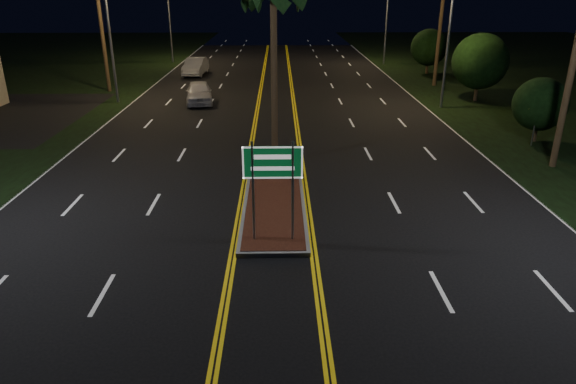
{
  "coord_description": "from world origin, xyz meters",
  "views": [
    {
      "loc": [
        0.2,
        -11.62,
        7.59
      ],
      "look_at": [
        0.45,
        2.43,
        1.9
      ],
      "focal_mm": 32.0,
      "sensor_mm": 36.0,
      "label": 1
    }
  ],
  "objects_px": {
    "streetlight_right_far": "(384,6)",
    "car_near": "(199,91)",
    "shrub_mid": "(480,61)",
    "shrub_far": "(429,47)",
    "streetlight_left_far": "(172,5)",
    "shrub_near": "(540,104)",
    "car_far": "(195,65)",
    "streetlight_right_mid": "(445,18)",
    "highway_sign": "(273,172)",
    "warning_sign": "(537,115)",
    "streetlight_left_mid": "(113,17)",
    "median_island": "(274,191)"
  },
  "relations": [
    {
      "from": "car_near",
      "to": "streetlight_right_mid",
      "type": "bearing_deg",
      "value": -14.56
    },
    {
      "from": "car_near",
      "to": "streetlight_left_mid",
      "type": "bearing_deg",
      "value": 167.71
    },
    {
      "from": "streetlight_right_far",
      "to": "shrub_near",
      "type": "xyz_separation_m",
      "value": [
        2.89,
        -28.0,
        -3.71
      ]
    },
    {
      "from": "shrub_mid",
      "to": "shrub_far",
      "type": "relative_size",
      "value": 1.17
    },
    {
      "from": "streetlight_left_far",
      "to": "shrub_near",
      "type": "relative_size",
      "value": 2.73
    },
    {
      "from": "highway_sign",
      "to": "car_far",
      "type": "height_order",
      "value": "highway_sign"
    },
    {
      "from": "streetlight_right_far",
      "to": "car_far",
      "type": "bearing_deg",
      "value": -160.26
    },
    {
      "from": "streetlight_right_mid",
      "to": "shrub_near",
      "type": "height_order",
      "value": "streetlight_right_mid"
    },
    {
      "from": "streetlight_right_far",
      "to": "warning_sign",
      "type": "relative_size",
      "value": 3.71
    },
    {
      "from": "shrub_mid",
      "to": "streetlight_left_mid",
      "type": "bearing_deg",
      "value": 180.0
    },
    {
      "from": "streetlight_right_mid",
      "to": "car_far",
      "type": "distance_m",
      "value": 22.98
    },
    {
      "from": "streetlight_right_mid",
      "to": "shrub_far",
      "type": "bearing_deg",
      "value": 77.18
    },
    {
      "from": "median_island",
      "to": "warning_sign",
      "type": "height_order",
      "value": "warning_sign"
    },
    {
      "from": "median_island",
      "to": "streetlight_left_far",
      "type": "relative_size",
      "value": 1.14
    },
    {
      "from": "streetlight_left_far",
      "to": "shrub_far",
      "type": "height_order",
      "value": "streetlight_left_far"
    },
    {
      "from": "streetlight_right_mid",
      "to": "streetlight_right_far",
      "type": "relative_size",
      "value": 1.0
    },
    {
      "from": "streetlight_right_mid",
      "to": "streetlight_right_far",
      "type": "xyz_separation_m",
      "value": [
        0.0,
        20.0,
        0.0
      ]
    },
    {
      "from": "streetlight_left_far",
      "to": "warning_sign",
      "type": "distance_m",
      "value": 39.05
    },
    {
      "from": "streetlight_right_mid",
      "to": "shrub_mid",
      "type": "relative_size",
      "value": 1.95
    },
    {
      "from": "shrub_mid",
      "to": "streetlight_right_mid",
      "type": "bearing_deg",
      "value": -149.44
    },
    {
      "from": "median_island",
      "to": "warning_sign",
      "type": "xyz_separation_m",
      "value": [
        13.0,
        6.17,
        1.49
      ]
    },
    {
      "from": "streetlight_right_mid",
      "to": "car_far",
      "type": "bearing_deg",
      "value": 142.86
    },
    {
      "from": "highway_sign",
      "to": "streetlight_right_far",
      "type": "bearing_deg",
      "value": 74.85
    },
    {
      "from": "streetlight_right_far",
      "to": "shrub_mid",
      "type": "bearing_deg",
      "value": -79.34
    },
    {
      "from": "median_island",
      "to": "car_far",
      "type": "xyz_separation_m",
      "value": [
        -7.31,
        28.57,
        0.8
      ]
    },
    {
      "from": "streetlight_right_far",
      "to": "car_near",
      "type": "distance_m",
      "value": 24.75
    },
    {
      "from": "streetlight_left_far",
      "to": "shrub_mid",
      "type": "xyz_separation_m",
      "value": [
        24.61,
        -20.0,
        -2.93
      ]
    },
    {
      "from": "warning_sign",
      "to": "shrub_near",
      "type": "bearing_deg",
      "value": 53.38
    },
    {
      "from": "streetlight_left_mid",
      "to": "car_far",
      "type": "xyz_separation_m",
      "value": [
        3.31,
        11.57,
        -4.77
      ]
    },
    {
      "from": "streetlight_left_mid",
      "to": "car_far",
      "type": "height_order",
      "value": "streetlight_left_mid"
    },
    {
      "from": "car_far",
      "to": "warning_sign",
      "type": "bearing_deg",
      "value": -44.45
    },
    {
      "from": "streetlight_left_mid",
      "to": "warning_sign",
      "type": "xyz_separation_m",
      "value": [
        23.61,
        -10.83,
        -4.09
      ]
    },
    {
      "from": "streetlight_left_mid",
      "to": "warning_sign",
      "type": "relative_size",
      "value": 3.71
    },
    {
      "from": "car_far",
      "to": "streetlight_left_mid",
      "type": "bearing_deg",
      "value": -102.59
    },
    {
      "from": "shrub_mid",
      "to": "streetlight_right_far",
      "type": "bearing_deg",
      "value": 100.66
    },
    {
      "from": "streetlight_right_far",
      "to": "warning_sign",
      "type": "distance_m",
      "value": 29.21
    },
    {
      "from": "shrub_mid",
      "to": "shrub_far",
      "type": "bearing_deg",
      "value": 90.95
    },
    {
      "from": "shrub_far",
      "to": "car_far",
      "type": "distance_m",
      "value": 21.16
    },
    {
      "from": "streetlight_right_far",
      "to": "shrub_mid",
      "type": "xyz_separation_m",
      "value": [
        3.39,
        -18.0,
        -2.93
      ]
    },
    {
      "from": "warning_sign",
      "to": "car_near",
      "type": "bearing_deg",
      "value": 144.67
    },
    {
      "from": "streetlight_right_far",
      "to": "shrub_far",
      "type": "bearing_deg",
      "value": -62.02
    },
    {
      "from": "streetlight_right_far",
      "to": "shrub_near",
      "type": "distance_m",
      "value": 28.39
    },
    {
      "from": "shrub_mid",
      "to": "warning_sign",
      "type": "height_order",
      "value": "shrub_mid"
    },
    {
      "from": "median_island",
      "to": "streetlight_left_far",
      "type": "bearing_deg",
      "value": 106.0
    },
    {
      "from": "streetlight_left_far",
      "to": "shrub_far",
      "type": "bearing_deg",
      "value": -18.14
    },
    {
      "from": "streetlight_right_far",
      "to": "shrub_mid",
      "type": "height_order",
      "value": "streetlight_right_far"
    },
    {
      "from": "shrub_near",
      "to": "streetlight_left_mid",
      "type": "bearing_deg",
      "value": 157.48
    },
    {
      "from": "warning_sign",
      "to": "streetlight_right_mid",
      "type": "bearing_deg",
      "value": 99.63
    },
    {
      "from": "shrub_near",
      "to": "streetlight_left_far",
      "type": "bearing_deg",
      "value": 128.79
    },
    {
      "from": "highway_sign",
      "to": "car_near",
      "type": "xyz_separation_m",
      "value": [
        -5.29,
        20.86,
        -1.55
      ]
    }
  ]
}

